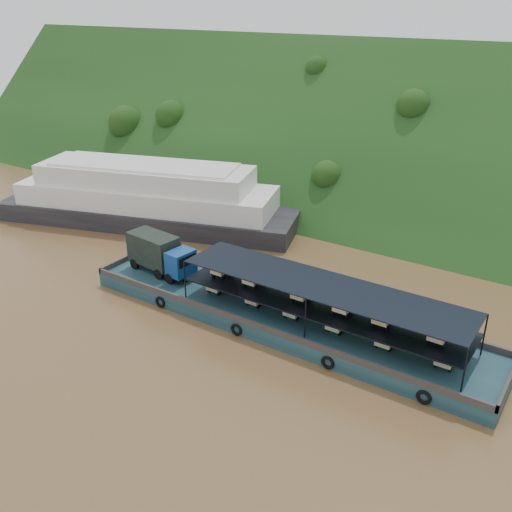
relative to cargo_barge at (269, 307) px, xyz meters
The scene contains 4 objects.
ground 2.57m from the cargo_barge, 151.53° to the left, with size 160.00×160.00×0.00m, color brown.
hillside 37.16m from the cargo_barge, 93.10° to the left, with size 140.00×28.00×28.00m, color #133312.
cargo_barge is the anchor object (origin of this frame).
passenger_ferry 26.32m from the cargo_barge, 155.26° to the left, with size 36.24×19.24×7.14m.
Camera 1 is at (23.67, -35.66, 24.40)m, focal length 40.00 mm.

